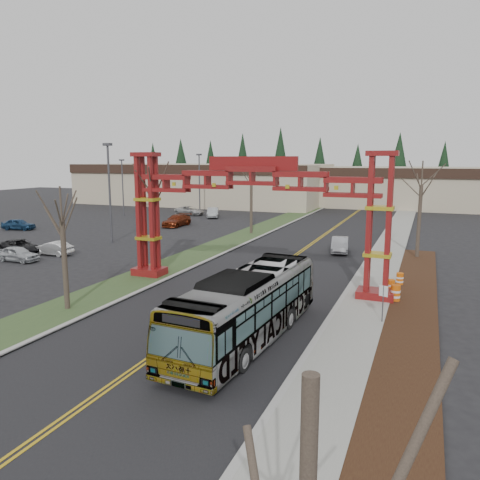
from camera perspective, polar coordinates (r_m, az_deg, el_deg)
The scene contains 33 objects.
ground at distance 17.09m, azimuth -21.78°, elevation -20.43°, with size 200.00×200.00×0.00m, color black.
road at distance 37.92m, azimuth 5.17°, elevation -3.03°, with size 12.00×110.00×0.02m, color black.
lane_line_left at distance 37.95m, azimuth 4.99°, elevation -2.99°, with size 0.12×100.00×0.01m, color gold.
lane_line_right at distance 37.88m, azimuth 5.34°, elevation -3.02°, with size 0.12×100.00×0.01m, color gold.
curb_right at distance 36.66m, azimuth 14.42°, elevation -3.65°, with size 0.30×110.00×0.15m, color #A4A39F.
sidewalk_right at distance 36.51m, azimuth 16.68°, elevation -3.81°, with size 2.60×110.00×0.14m, color gray.
landscape_strip at distance 22.07m, azimuth 19.73°, elevation -13.03°, with size 2.60×50.00×0.12m, color black.
grass_median at distance 40.88m, azimuth -5.63°, elevation -2.05°, with size 4.00×110.00×0.08m, color #324C26.
curb_left at distance 40.06m, azimuth -3.28°, elevation -2.21°, with size 0.30×110.00×0.15m, color #A4A39F.
gateway_arch at distance 30.44m, azimuth 1.50°, elevation 5.23°, with size 18.20×1.60×8.90m.
retail_building_west at distance 91.96m, azimuth -4.30°, elevation 6.88°, with size 46.00×22.30×7.50m.
retail_building_east at distance 90.51m, azimuth 21.67°, elevation 6.02°, with size 38.00×20.30×7.00m.
conifer_treeline at distance 102.96m, azimuth 16.37°, elevation 8.35°, with size 116.10×5.60×13.00m.
transit_bus at distance 21.95m, azimuth 0.89°, elevation -8.12°, with size 2.78×11.86×3.30m, color #989A9F.
silver_sedan at distance 43.73m, azimuth 12.07°, elevation -0.58°, with size 1.46×4.20×1.38m, color #A5A8AD.
parked_car_near_a at distance 43.10m, azimuth -25.49°, elevation -1.54°, with size 1.51×3.76×1.28m, color silver.
parked_car_near_b at distance 44.70m, azimuth -21.85°, elevation -0.95°, with size 1.29×3.70×1.22m, color white.
parked_car_near_c at distance 46.55m, azimuth -25.22°, elevation -0.73°, with size 2.15×4.67×1.30m, color black.
parked_car_mid_a at distance 60.03m, azimuth -7.73°, elevation 2.37°, with size 2.04×5.03×1.46m, color maroon.
parked_car_mid_b at distance 62.47m, azimuth -25.39°, elevation 1.75°, with size 1.60×3.98×1.35m, color navy.
parked_car_far_a at distance 68.60m, azimuth -3.33°, elevation 3.36°, with size 1.53×4.38×1.44m, color silver.
parked_car_far_b at distance 72.08m, azimuth -6.17°, elevation 3.58°, with size 2.20×4.77×1.33m, color #B8B8B8.
bare_tree_median_near at distance 27.50m, azimuth -20.88°, elevation 2.06°, with size 2.93×2.93×6.98m.
bare_tree_median_mid at distance 34.68m, azimuth -10.60°, elevation 5.37°, with size 3.44×3.44×8.13m.
bare_tree_median_far at distance 52.97m, azimuth 1.39°, elevation 7.44°, with size 3.20×3.20×8.38m.
bare_tree_right_far at distance 42.46m, azimuth 21.24°, elevation 6.16°, with size 3.11×3.11×8.30m.
light_pole_near at distance 48.90m, azimuth -15.64°, elevation 6.37°, with size 0.87×0.43×10.00m.
light_pole_mid at distance 72.60m, azimuth -14.12°, elevation 6.72°, with size 0.73×0.37×8.42m.
light_pole_far at distance 74.40m, azimuth -4.97°, elevation 7.42°, with size 0.80×0.40×9.27m.
street_sign at distance 25.16m, azimuth 17.06°, elevation -6.62°, with size 0.45×0.20×2.06m.
barrel_south at distance 29.43m, azimuth 18.41°, elevation -6.23°, with size 0.58×0.58×1.07m.
barrel_mid at distance 30.99m, azimuth 17.89°, elevation -5.50°, with size 0.52×0.52×0.96m.
barrel_north at distance 33.29m, azimuth 18.90°, elevation -4.57°, with size 0.48×0.48×0.89m.
Camera 1 is at (10.61, -10.42, 8.41)m, focal length 35.00 mm.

